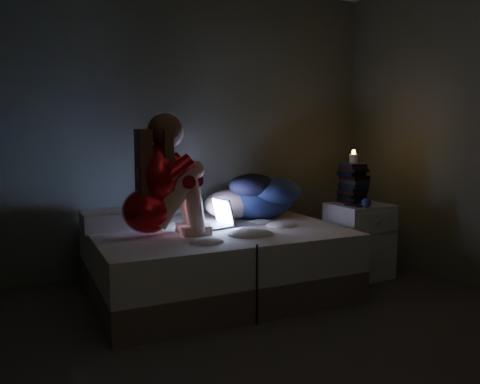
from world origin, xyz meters
TOP-DOWN VIEW (x-y plane):
  - floor at (0.00, 0.00)m, footprint 3.60×3.80m
  - wall_back at (0.00, 1.91)m, footprint 3.60×0.02m
  - bed at (-0.11, 1.10)m, footprint 1.87×1.40m
  - pillow at (-0.84, 1.41)m, footprint 0.47×0.33m
  - woman at (-0.67, 1.01)m, footprint 0.56×0.38m
  - laptop at (-0.17, 1.10)m, footprint 0.39×0.32m
  - clothes_pile at (0.39, 1.40)m, footprint 0.82×0.75m
  - nightstand at (1.17, 0.95)m, footprint 0.50×0.45m
  - book_stack at (1.16, 1.04)m, footprint 0.19×0.25m
  - candle at (1.16, 1.04)m, footprint 0.07×0.07m
  - phone at (1.04, 0.88)m, footprint 0.09×0.15m
  - blue_orb at (1.09, 0.79)m, footprint 0.08×0.08m

SIDE VIEW (x-z plane):
  - floor at x=0.00m, z-range -0.02..0.00m
  - bed at x=-0.11m, z-range 0.00..0.52m
  - nightstand at x=1.17m, z-range 0.00..0.64m
  - pillow at x=-0.84m, z-range 0.52..0.65m
  - laptop at x=-0.17m, z-range 0.52..0.75m
  - phone at x=1.04m, z-range 0.64..0.65m
  - blue_orb at x=1.09m, z-range 0.64..0.72m
  - clothes_pile at x=0.39m, z-range 0.52..0.92m
  - book_stack at x=1.16m, z-range 0.64..0.98m
  - woman at x=-0.67m, z-range 0.52..1.40m
  - candle at x=1.16m, z-range 0.98..1.06m
  - wall_back at x=0.00m, z-range 0.00..2.60m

